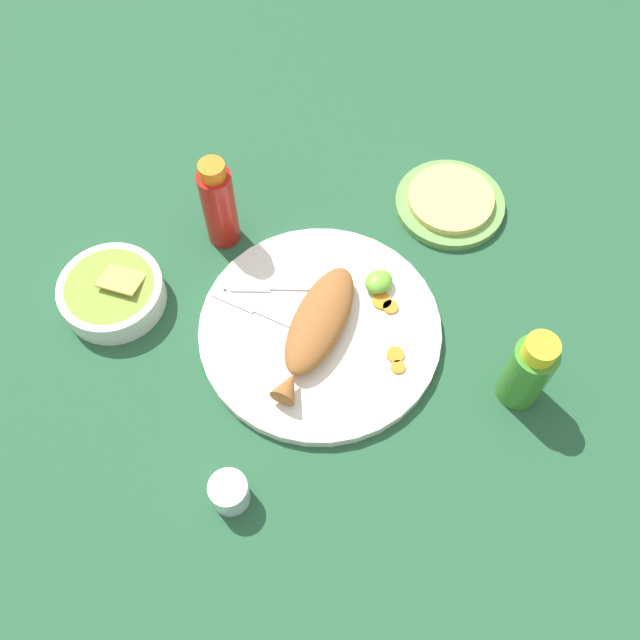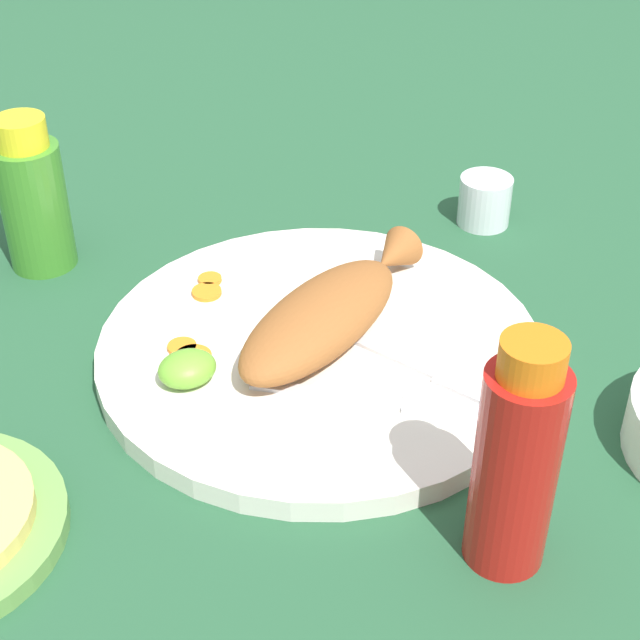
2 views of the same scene
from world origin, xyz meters
The scene contains 16 objects.
ground_plane centered at (0.00, 0.00, 0.00)m, with size 4.00×4.00×0.00m, color #235133.
main_plate centered at (0.00, 0.00, 0.01)m, with size 0.36×0.36×0.02m, color white.
fried_fish centered at (-0.01, 0.00, 0.04)m, with size 0.23×0.16×0.04m.
fork_near centered at (-0.05, 0.07, 0.02)m, with size 0.09×0.17×0.00m.
fork_far centered at (-0.01, 0.09, 0.02)m, with size 0.15×0.13×0.00m.
carrot_slice_near centered at (0.05, -0.12, 0.02)m, with size 0.02×0.02×0.00m, color orange.
carrot_slice_mid centered at (0.06, -0.10, 0.02)m, with size 0.03×0.03×0.00m, color orange.
carrot_slice_far centered at (0.10, -0.04, 0.02)m, with size 0.02×0.02×0.00m, color orange.
carrot_slice_extra centered at (0.10, -0.02, 0.02)m, with size 0.03×0.03×0.00m, color orange.
lime_wedge_main centered at (0.11, 0.00, 0.03)m, with size 0.04×0.04×0.02m, color #6BB233.
hot_sauce_bottle_red centered at (-0.01, 0.23, 0.08)m, with size 0.05×0.05×0.17m.
hot_sauce_bottle_green centered at (0.16, -0.25, 0.07)m, with size 0.06×0.06×0.14m.
salt_cup centered at (-0.24, -0.12, 0.02)m, with size 0.05×0.05×0.05m.
guacamole_bowl centered at (-0.21, 0.24, 0.02)m, with size 0.16×0.16×0.05m.
tortilla_plate centered at (0.31, 0.05, 0.01)m, with size 0.18×0.18×0.01m, color #6B9E4C.
tortilla_stack centered at (0.31, 0.05, 0.02)m, with size 0.14×0.14×0.01m, color #E0C666.
Camera 1 is at (-0.31, -0.39, 0.93)m, focal length 40.00 mm.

